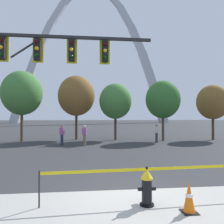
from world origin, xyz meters
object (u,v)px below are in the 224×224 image
Objects in this scene: traffic_signal_gantry at (27,65)px; monument_arch at (92,61)px; traffic_cone_by_hydrant at (189,197)px; pedestrian_walking_right at (85,135)px; fire_hydrant at (147,187)px; pedestrian_standing_center at (62,135)px; pedestrian_walking_left at (157,133)px.

monument_arch is (3.65, 66.21, 16.89)m from traffic_signal_gantry.
traffic_cone_by_hydrant is 0.46× the size of pedestrian_walking_right.
traffic_signal_gantry is 0.14× the size of monument_arch.
traffic_cone_by_hydrant is at bearing -88.99° from monument_arch.
pedestrian_walking_right is at bearing -91.39° from monument_arch.
fire_hydrant is 1.36× the size of traffic_cone_by_hydrant.
pedestrian_standing_center is at bearing 161.00° from pedestrian_walking_right.
pedestrian_walking_left is at bearing 13.06° from pedestrian_walking_right.
pedestrian_walking_left is 1.00× the size of pedestrian_standing_center.
traffic_signal_gantry is (-4.01, 3.77, 3.94)m from fire_hydrant.
traffic_signal_gantry reaches higher than pedestrian_walking_left.
pedestrian_walking_right is (-1.78, 11.41, 0.35)m from fire_hydrant.
traffic_signal_gantry is 68.43m from monument_arch.
pedestrian_walking_left is at bearing 71.24° from fire_hydrant.
traffic_signal_gantry is 8.73m from pedestrian_walking_right.
monument_arch is at bearing 94.72° from pedestrian_walking_left.
pedestrian_standing_center is at bearing 86.85° from traffic_signal_gantry.
traffic_cone_by_hydrant is 73.54m from monument_arch.
pedestrian_walking_left is (8.37, 9.07, -3.59)m from traffic_signal_gantry.
pedestrian_walking_left reaches higher than traffic_cone_by_hydrant.
monument_arch reaches higher than pedestrian_standing_center.
pedestrian_walking_right is at bearing 102.60° from traffic_cone_by_hydrant.
monument_arch is at bearing 86.84° from pedestrian_standing_center.
traffic_cone_by_hydrant is 12.23m from pedestrian_walking_right.
monument_arch is at bearing 88.61° from pedestrian_walking_right.
traffic_signal_gantry is 9.01m from pedestrian_standing_center.
traffic_cone_by_hydrant is (0.88, -0.51, -0.11)m from fire_hydrant.
fire_hydrant is 6.77m from traffic_signal_gantry.
fire_hydrant is at bearing -73.52° from pedestrian_standing_center.
monument_arch reaches higher than fire_hydrant.
fire_hydrant reaches higher than traffic_cone_by_hydrant.
monument_arch is 33.93× the size of pedestrian_walking_right.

